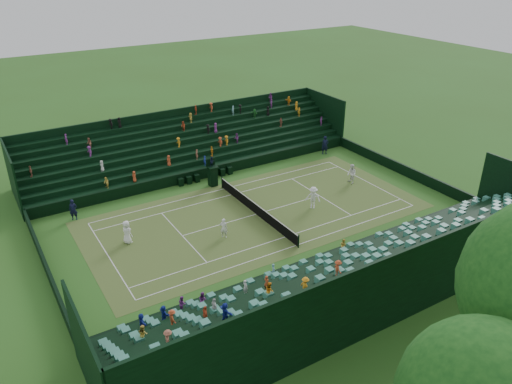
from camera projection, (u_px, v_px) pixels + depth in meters
ground at (256, 214)px, 39.92m from camera, size 160.00×160.00×0.00m
court_surface at (256, 214)px, 39.91m from camera, size 12.97×26.77×0.01m
perimeter_wall_north at (399, 168)px, 47.12m from camera, size 17.17×0.20×1.00m
perimeter_wall_south at (47, 269)px, 32.27m from camera, size 17.17×0.20×1.00m
perimeter_wall_east at (322, 260)px, 33.19m from camera, size 0.20×31.77×1.00m
perimeter_wall_west at (208, 172)px, 46.21m from camera, size 0.20×31.77×1.00m
north_grandstand at (367, 279)px, 29.52m from camera, size 6.60×32.00×4.90m
south_grandstand at (189, 148)px, 48.95m from camera, size 6.60×32.00×4.90m
tennis_net at (256, 209)px, 39.68m from camera, size 11.67×0.10×1.06m
umpire_chair at (213, 173)px, 44.30m from camera, size 0.88×0.88×2.75m
courtside_chairs at (206, 176)px, 45.79m from camera, size 0.47×5.44×1.02m
player_near_west at (127, 232)px, 35.68m from camera, size 1.02×0.87×1.78m
player_near_east at (224, 228)px, 36.41m from camera, size 0.68×0.67×1.57m
player_far_west at (352, 174)px, 44.84m from camera, size 0.99×0.83×1.82m
player_far_east at (313, 198)px, 40.51m from camera, size 1.38×1.35×1.90m
line_judge_north at (325, 145)px, 51.27m from camera, size 0.68×0.82×1.94m
line_judge_south at (73, 210)px, 38.80m from camera, size 0.62×0.73×1.71m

